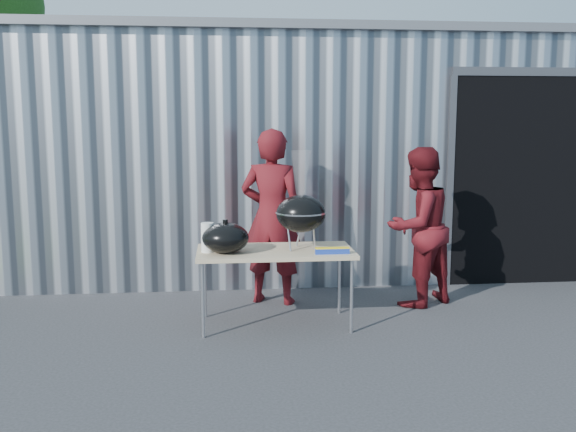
{
  "coord_description": "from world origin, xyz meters",
  "views": [
    {
      "loc": [
        -0.63,
        -5.69,
        1.98
      ],
      "look_at": [
        0.0,
        0.53,
        1.05
      ],
      "focal_mm": 40.0,
      "sensor_mm": 36.0,
      "label": 1
    }
  ],
  "objects": [
    {
      "name": "person_bystander",
      "position": [
        1.45,
        0.91,
        0.85
      ],
      "size": [
        1.04,
        0.98,
        1.71
      ],
      "primitive_type": "imported",
      "rotation": [
        0.0,
        0.0,
        3.68
      ],
      "color": "#571015",
      "rests_on": "ground"
    },
    {
      "name": "paper_towels",
      "position": [
        -0.78,
        0.3,
        0.89
      ],
      "size": [
        0.12,
        0.12,
        0.28
      ],
      "primitive_type": "cylinder",
      "color": "white",
      "rests_on": "folding_table"
    },
    {
      "name": "building",
      "position": [
        0.92,
        4.59,
        1.54
      ],
      "size": [
        8.2,
        6.2,
        3.1
      ],
      "color": "silver",
      "rests_on": "ground"
    },
    {
      "name": "ground",
      "position": [
        0.0,
        0.0,
        0.0
      ],
      "size": [
        80.0,
        80.0,
        0.0
      ],
      "primitive_type": "plane",
      "color": "#2C2C2E"
    },
    {
      "name": "white_tub",
      "position": [
        -0.69,
        0.52,
        0.8
      ],
      "size": [
        0.2,
        0.15,
        0.1
      ],
      "primitive_type": "cube",
      "color": "white",
      "rests_on": "folding_table"
    },
    {
      "name": "grill_lid",
      "position": [
        -0.62,
        0.25,
        0.89
      ],
      "size": [
        0.44,
        0.44,
        0.32
      ],
      "color": "black",
      "rests_on": "folding_table"
    },
    {
      "name": "folding_table",
      "position": [
        -0.14,
        0.35,
        0.71
      ],
      "size": [
        1.5,
        0.75,
        0.75
      ],
      "color": "tan",
      "rests_on": "ground"
    },
    {
      "name": "person_cook",
      "position": [
        -0.11,
        1.15,
        0.95
      ],
      "size": [
        0.81,
        0.66,
        1.9
      ],
      "primitive_type": "imported",
      "rotation": [
        0.0,
        0.0,
        2.8
      ],
      "color": "#571015",
      "rests_on": "ground"
    },
    {
      "name": "kettle_grill",
      "position": [
        0.11,
        0.35,
        1.16
      ],
      "size": [
        0.49,
        0.49,
        0.95
      ],
      "color": "black",
      "rests_on": "folding_table"
    },
    {
      "name": "foil_box",
      "position": [
        0.38,
        0.1,
        0.78
      ],
      "size": [
        0.32,
        0.05,
        0.06
      ],
      "color": "#18349D",
      "rests_on": "folding_table"
    }
  ]
}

